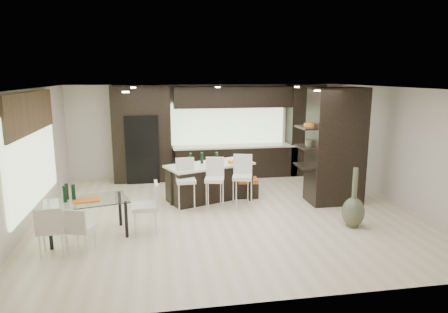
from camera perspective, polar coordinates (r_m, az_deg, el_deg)
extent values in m
plane|color=beige|center=(8.81, 0.66, -8.12)|extent=(8.00, 8.00, 0.00)
cube|color=beige|center=(11.87, -2.36, 3.72)|extent=(8.00, 0.02, 2.70)
cube|color=beige|center=(8.69, -26.24, -0.38)|extent=(0.02, 7.00, 2.70)
cube|color=beige|center=(9.97, 23.94, 1.22)|extent=(0.02, 7.00, 2.70)
cube|color=white|center=(8.30, 0.71, 9.71)|extent=(8.00, 7.00, 0.02)
cube|color=#B2D199|center=(8.87, -25.64, -0.11)|extent=(0.04, 3.20, 1.90)
cube|color=#B2D199|center=(11.89, 0.54, 4.71)|extent=(3.40, 0.04, 1.20)
cube|color=brown|center=(8.74, -25.96, 5.69)|extent=(0.08, 3.00, 0.80)
cube|color=white|center=(8.55, 0.40, 9.63)|extent=(4.00, 3.00, 0.02)
cube|color=black|center=(11.62, 0.30, 3.56)|extent=(6.80, 0.68, 2.70)
cube|color=black|center=(11.47, -11.56, 1.19)|extent=(0.90, 0.68, 1.90)
cube|color=black|center=(9.63, 15.65, 1.45)|extent=(1.20, 0.80, 2.70)
cube|color=black|center=(9.71, -2.02, -3.58)|extent=(2.25, 1.59, 0.86)
cube|color=silver|center=(8.92, -5.44, -4.77)|extent=(0.42, 0.42, 0.94)
cube|color=silver|center=(8.99, -1.38, -4.61)|extent=(0.50, 0.50, 0.93)
cube|color=silver|center=(9.08, 2.62, -4.33)|extent=(0.52, 0.52, 0.97)
cube|color=black|center=(9.91, 1.35, -4.47)|extent=(1.24, 0.59, 0.46)
cube|color=white|center=(7.91, -18.89, -8.41)|extent=(1.61, 1.15, 0.70)
cube|color=silver|center=(7.26, -19.76, -10.04)|extent=(0.52, 0.52, 0.76)
cube|color=silver|center=(7.34, -23.33, -9.89)|extent=(0.47, 0.47, 0.81)
cube|color=silver|center=(7.77, -11.20, -7.54)|extent=(0.52, 0.52, 0.91)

